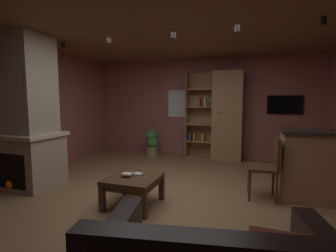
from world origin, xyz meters
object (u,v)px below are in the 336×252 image
at_px(wall_mounted_tv, 285,105).
at_px(coffee_table, 133,182).
at_px(stone_fireplace, 26,119).
at_px(table_book_0, 138,174).
at_px(table_book_1, 127,174).
at_px(potted_floor_plant, 152,142).
at_px(bookshelf_cabinet, 224,117).
at_px(dining_chair, 268,164).
at_px(kitchen_bar_counter, 336,167).

bearing_deg(wall_mounted_tv, coffee_table, -124.19).
bearing_deg(stone_fireplace, table_book_0, -1.72).
bearing_deg(table_book_1, potted_floor_plant, 106.19).
height_order(bookshelf_cabinet, coffee_table, bookshelf_cabinet).
bearing_deg(table_book_0, table_book_1, -131.34).
bearing_deg(table_book_0, coffee_table, -113.13).
bearing_deg(table_book_1, coffee_table, 31.50).
height_order(bookshelf_cabinet, table_book_0, bookshelf_cabinet).
bearing_deg(table_book_0, dining_chair, 24.07).
distance_m(stone_fireplace, dining_chair, 3.94).
distance_m(stone_fireplace, coffee_table, 2.21).
xyz_separation_m(table_book_1, wall_mounted_tv, (2.31, 3.34, 0.91)).
bearing_deg(dining_chair, potted_floor_plant, 142.87).
relative_size(stone_fireplace, wall_mounted_tv, 3.30).
xyz_separation_m(stone_fireplace, kitchen_bar_counter, (4.73, 0.89, -0.62)).
bearing_deg(dining_chair, wall_mounted_tv, 79.26).
distance_m(stone_fireplace, kitchen_bar_counter, 4.85).
relative_size(bookshelf_cabinet, kitchen_bar_counter, 1.46).
relative_size(bookshelf_cabinet, potted_floor_plant, 3.03).
distance_m(bookshelf_cabinet, table_book_0, 3.19).
relative_size(kitchen_bar_counter, table_book_1, 11.03).
bearing_deg(dining_chair, coffee_table, -154.30).
distance_m(table_book_0, wall_mounted_tv, 4.01).
height_order(stone_fireplace, dining_chair, stone_fireplace).
distance_m(kitchen_bar_counter, dining_chair, 0.91).
distance_m(stone_fireplace, wall_mounted_tv, 5.33).
relative_size(kitchen_bar_counter, coffee_table, 2.11).
relative_size(table_book_0, table_book_1, 0.92).
bearing_deg(table_book_1, wall_mounted_tv, 55.30).
bearing_deg(dining_chair, bookshelf_cabinet, 111.96).
relative_size(kitchen_bar_counter, dining_chair, 1.61).
height_order(table_book_0, table_book_1, table_book_1).
relative_size(coffee_table, table_book_0, 5.67).
xyz_separation_m(stone_fireplace, potted_floor_plant, (1.12, 2.77, -0.76)).
distance_m(kitchen_bar_counter, coffee_table, 2.87).
bearing_deg(stone_fireplace, kitchen_bar_counter, 10.67).
distance_m(table_book_1, wall_mounted_tv, 4.17).
bearing_deg(kitchen_bar_counter, coffee_table, -158.96).
height_order(stone_fireplace, potted_floor_plant, stone_fireplace).
bearing_deg(coffee_table, dining_chair, 25.70).
bearing_deg(coffee_table, stone_fireplace, 176.15).
height_order(kitchen_bar_counter, table_book_1, kitchen_bar_counter).
relative_size(stone_fireplace, bookshelf_cabinet, 1.17).
relative_size(table_book_0, dining_chair, 0.13).
relative_size(kitchen_bar_counter, wall_mounted_tv, 1.93).
height_order(table_book_1, wall_mounted_tv, wall_mounted_tv).
bearing_deg(potted_floor_plant, kitchen_bar_counter, -27.50).
xyz_separation_m(kitchen_bar_counter, dining_chair, (-0.90, -0.17, 0.01)).
relative_size(bookshelf_cabinet, table_book_1, 16.07).
distance_m(table_book_0, potted_floor_plant, 2.99).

